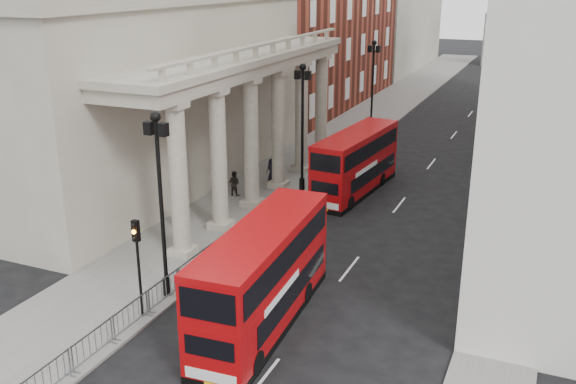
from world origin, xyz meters
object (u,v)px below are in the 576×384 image
at_px(lamp_post_south, 161,194).
at_px(pedestrian_b, 234,183).
at_px(bus_far, 356,161).
at_px(pedestrian_a, 177,212).
at_px(traffic_light, 137,251).
at_px(bus_near, 263,275).
at_px(lamp_post_north, 373,82).
at_px(pedestrian_c, 272,169).
at_px(lamp_post_mid, 302,119).

relative_size(lamp_post_south, pedestrian_b, 5.13).
relative_size(bus_far, pedestrian_a, 5.43).
height_order(traffic_light, pedestrian_a, traffic_light).
bearing_deg(bus_near, lamp_post_north, 95.32).
height_order(lamp_post_north, pedestrian_b, lamp_post_north).
relative_size(bus_near, pedestrian_c, 6.35).
bearing_deg(pedestrian_c, bus_far, 16.05).
relative_size(lamp_post_north, traffic_light, 1.93).
height_order(lamp_post_mid, bus_far, lamp_post_mid).
bearing_deg(pedestrian_c, bus_near, -52.38).
distance_m(bus_far, pedestrian_b, 8.08).
bearing_deg(pedestrian_b, lamp_post_mid, -140.56).
distance_m(lamp_post_south, lamp_post_north, 32.00).
height_order(lamp_post_south, lamp_post_north, same).
height_order(bus_near, pedestrian_c, bus_near).
distance_m(lamp_post_north, pedestrian_b, 19.51).
distance_m(bus_near, pedestrian_a, 11.72).
bearing_deg(pedestrian_b, pedestrian_c, -101.14).
relative_size(lamp_post_mid, traffic_light, 1.93).
height_order(lamp_post_mid, lamp_post_north, same).
bearing_deg(lamp_post_north, pedestrian_b, -100.93).
bearing_deg(lamp_post_north, bus_far, -77.46).
distance_m(lamp_post_south, lamp_post_mid, 16.00).
bearing_deg(bus_far, pedestrian_a, -120.09).
distance_m(lamp_post_north, traffic_light, 34.07).
bearing_deg(pedestrian_a, pedestrian_b, 85.04).
distance_m(pedestrian_a, pedestrian_c, 10.01).
xyz_separation_m(lamp_post_south, lamp_post_north, (0.00, 32.00, 0.00)).
bearing_deg(pedestrian_a, lamp_post_south, -62.39).
xyz_separation_m(lamp_post_mid, pedestrian_a, (-3.98, -8.87, -3.91)).
distance_m(lamp_post_south, pedestrian_b, 14.30).
bearing_deg(lamp_post_south, traffic_light, -87.16).
relative_size(traffic_light, pedestrian_c, 2.73).
height_order(bus_near, bus_far, bus_near).
distance_m(traffic_light, pedestrian_c, 19.41).
distance_m(lamp_post_mid, bus_far, 4.49).
relative_size(lamp_post_north, bus_far, 0.87).
xyz_separation_m(bus_near, pedestrian_b, (-8.58, 13.59, -1.29)).
bearing_deg(lamp_post_mid, lamp_post_north, 90.00).
xyz_separation_m(lamp_post_north, traffic_light, (0.10, -34.02, -1.80)).
distance_m(bus_near, bus_far, 17.72).
relative_size(lamp_post_mid, pedestrian_a, 4.72).
xyz_separation_m(lamp_post_mid, bus_near, (4.96, -16.34, -2.69)).
height_order(pedestrian_a, pedestrian_b, pedestrian_a).
bearing_deg(lamp_post_north, traffic_light, -89.83).
bearing_deg(pedestrian_c, pedestrian_a, -83.47).
bearing_deg(lamp_post_mid, pedestrian_c, 158.58).
bearing_deg(pedestrian_a, bus_near, -41.43).
bearing_deg(pedestrian_c, pedestrian_b, -89.56).
distance_m(lamp_post_north, bus_far, 15.32).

